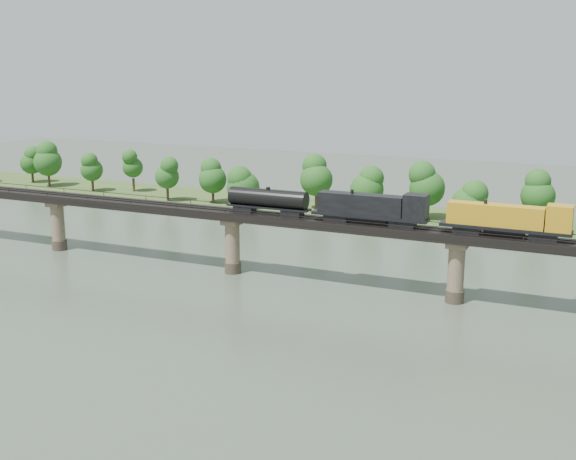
% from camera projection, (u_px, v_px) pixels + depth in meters
% --- Properties ---
extents(ground, '(400.00, 400.00, 0.00)m').
position_uv_depth(ground, '(134.00, 327.00, 104.11)').
color(ground, '#374536').
rests_on(ground, ground).
extents(far_bank, '(300.00, 24.00, 1.60)m').
position_uv_depth(far_bank, '(338.00, 212.00, 179.40)').
color(far_bank, '#324B1E').
rests_on(far_bank, ground).
extents(bridge, '(236.00, 30.00, 11.50)m').
position_uv_depth(bridge, '(232.00, 243.00, 129.49)').
color(bridge, '#473A2D').
rests_on(bridge, ground).
extents(bridge_superstructure, '(220.00, 4.90, 0.75)m').
position_uv_depth(bridge_superstructure, '(232.00, 209.00, 128.04)').
color(bridge_superstructure, black).
rests_on(bridge_superstructure, bridge).
extents(far_treeline, '(289.06, 17.54, 13.60)m').
position_uv_depth(far_treeline, '(301.00, 180.00, 176.86)').
color(far_treeline, '#382619').
rests_on(far_treeline, far_bank).
extents(freight_train, '(78.51, 3.06, 5.40)m').
position_uv_depth(freight_train, '(459.00, 216.00, 111.57)').
color(freight_train, black).
rests_on(freight_train, bridge).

